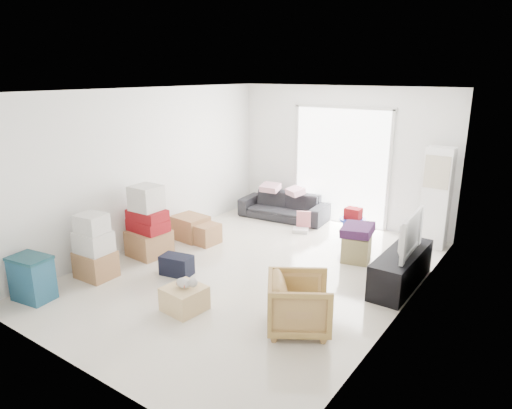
{
  "coord_description": "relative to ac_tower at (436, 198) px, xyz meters",
  "views": [
    {
      "loc": [
        3.72,
        -5.27,
        2.94
      ],
      "look_at": [
        -0.1,
        0.2,
        1.0
      ],
      "focal_mm": 32.0,
      "sensor_mm": 36.0,
      "label": 1
    }
  ],
  "objects": [
    {
      "name": "armchair",
      "position": [
        -0.56,
        -3.7,
        -0.51
      ],
      "size": [
        0.95,
        0.96,
        0.74
      ],
      "primitive_type": "imported",
      "rotation": [
        0.0,
        0.0,
        2.14
      ],
      "color": "#A6784A",
      "rests_on": "room_shell"
    },
    {
      "name": "box_stack_a",
      "position": [
        -3.75,
        -4.17,
        -0.44
      ],
      "size": [
        0.55,
        0.46,
        0.98
      ],
      "rotation": [
        0.0,
        0.0,
        0.04
      ],
      "color": "#9F6E47",
      "rests_on": "room_shell"
    },
    {
      "name": "tv_console",
      "position": [
        0.05,
        -1.84,
        -0.62
      ],
      "size": [
        0.45,
        1.51,
        0.5
      ],
      "primitive_type": "cube",
      "color": "black",
      "rests_on": "room_shell"
    },
    {
      "name": "blanket",
      "position": [
        -0.82,
        -1.38,
        -0.38
      ],
      "size": [
        0.52,
        0.52,
        0.14
      ],
      "primitive_type": "cube",
      "rotation": [
        0.0,
        0.0,
        0.13
      ],
      "color": "#401E4B",
      "rests_on": "ottoman"
    },
    {
      "name": "duffel_bag",
      "position": [
        -2.83,
        -3.42,
        -0.73
      ],
      "size": [
        0.52,
        0.37,
        0.3
      ],
      "primitive_type": "cube",
      "rotation": [
        0.0,
        0.0,
        0.21
      ],
      "color": "black",
      "rests_on": "room_shell"
    },
    {
      "name": "ottoman",
      "position": [
        -0.82,
        -1.38,
        -0.66
      ],
      "size": [
        0.5,
        0.5,
        0.42
      ],
      "primitive_type": "cube",
      "rotation": [
        0.0,
        0.0,
        0.22
      ],
      "color": "#9D8B5B",
      "rests_on": "room_shell"
    },
    {
      "name": "sofa",
      "position": [
        -2.96,
        -0.15,
        -0.52
      ],
      "size": [
        1.86,
        0.71,
        0.71
      ],
      "primitive_type": "imported",
      "rotation": [
        0.0,
        0.0,
        0.1
      ],
      "color": "#232328",
      "rests_on": "room_shell"
    },
    {
      "name": "toy_walker",
      "position": [
        -2.24,
        -0.64,
        -0.77
      ],
      "size": [
        0.37,
        0.35,
        0.39
      ],
      "rotation": [
        0.0,
        0.0,
        0.43
      ],
      "color": "silver",
      "rests_on": "room_shell"
    },
    {
      "name": "television",
      "position": [
        0.05,
        -1.84,
        -0.3
      ],
      "size": [
        0.63,
        1.04,
        0.13
      ],
      "primitive_type": "imported",
      "rotation": [
        0.0,
        0.0,
        1.62
      ],
      "color": "black",
      "rests_on": "tv_console"
    },
    {
      "name": "loose_box",
      "position": [
        -3.34,
        -2.18,
        -0.7
      ],
      "size": [
        0.45,
        0.45,
        0.36
      ],
      "primitive_type": "cube",
      "rotation": [
        0.0,
        0.0,
        -0.06
      ],
      "color": "#9F6E47",
      "rests_on": "room_shell"
    },
    {
      "name": "kids_table",
      "position": [
        -1.26,
        -0.53,
        -0.44
      ],
      "size": [
        0.47,
        0.47,
        0.61
      ],
      "rotation": [
        0.0,
        0.0,
        -0.21
      ],
      "color": "#1B32B1",
      "rests_on": "room_shell"
    },
    {
      "name": "storage_bins",
      "position": [
        -3.85,
        -5.08,
        -0.57
      ],
      "size": [
        0.58,
        0.45,
        0.61
      ],
      "rotation": [
        0.0,
        0.0,
        0.15
      ],
      "color": "navy",
      "rests_on": "room_shell"
    },
    {
      "name": "sliding_door",
      "position": [
        -1.95,
        0.33,
        0.37
      ],
      "size": [
        2.1,
        0.04,
        2.33
      ],
      "color": "white",
      "rests_on": "room_shell"
    },
    {
      "name": "box_stack_c",
      "position": [
        -3.72,
        -2.15,
        -0.66
      ],
      "size": [
        0.63,
        0.54,
        0.43
      ],
      "rotation": [
        0.0,
        0.0,
        0.02
      ],
      "color": "#9F6E47",
      "rests_on": "room_shell"
    },
    {
      "name": "pillow_left",
      "position": [
        -3.29,
        -0.16,
        -0.11
      ],
      "size": [
        0.39,
        0.32,
        0.11
      ],
      "primitive_type": "cube",
      "rotation": [
        0.0,
        0.0,
        0.13
      ],
      "color": "#C48F97",
      "rests_on": "sofa"
    },
    {
      "name": "ac_tower",
      "position": [
        0.0,
        0.0,
        0.0
      ],
      "size": [
        0.45,
        0.3,
        1.75
      ],
      "primitive_type": "cube",
      "color": "white",
      "rests_on": "room_shell"
    },
    {
      "name": "wood_crate",
      "position": [
        -1.99,
        -4.13,
        -0.72
      ],
      "size": [
        0.51,
        0.51,
        0.31
      ],
      "primitive_type": "cube",
      "rotation": [
        0.0,
        0.0,
        -0.1
      ],
      "color": "#E4B583",
      "rests_on": "room_shell"
    },
    {
      "name": "plush_bunny",
      "position": [
        -1.96,
        -4.12,
        -0.49
      ],
      "size": [
        0.31,
        0.17,
        0.15
      ],
      "rotation": [
        0.0,
        0.0,
        -0.05
      ],
      "color": "#B2ADA8",
      "rests_on": "wood_crate"
    },
    {
      "name": "box_stack_b",
      "position": [
        -3.75,
        -3.12,
        -0.36
      ],
      "size": [
        0.66,
        0.62,
        1.19
      ],
      "rotation": [
        0.0,
        0.0,
        -0.02
      ],
      "color": "#9F6E47",
      "rests_on": "room_shell"
    },
    {
      "name": "room_shell",
      "position": [
        -1.95,
        -2.65,
        0.48
      ],
      "size": [
        4.98,
        6.48,
        3.18
      ],
      "color": "beige",
      "rests_on": "ground"
    },
    {
      "name": "pillow_right",
      "position": [
        -2.7,
        -0.13,
        -0.11
      ],
      "size": [
        0.42,
        0.39,
        0.12
      ],
      "primitive_type": "cube",
      "rotation": [
        0.0,
        0.0,
        -0.47
      ],
      "color": "#C48F97",
      "rests_on": "sofa"
    }
  ]
}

